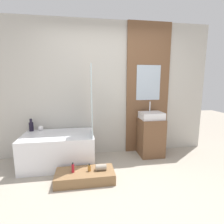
{
  "coord_description": "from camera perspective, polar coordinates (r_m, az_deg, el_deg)",
  "views": [
    {
      "loc": [
        -0.45,
        -1.89,
        1.47
      ],
      "look_at": [
        -0.03,
        0.69,
        1.01
      ],
      "focal_mm": 28.0,
      "sensor_mm": 36.0,
      "label": 1
    }
  ],
  "objects": [
    {
      "name": "wall_wood_accent",
      "position": [
        3.66,
        11.61,
        7.33
      ],
      "size": [
        0.89,
        0.04,
        2.6
      ],
      "color": "brown",
      "rests_on": "ground_plane"
    },
    {
      "name": "vase_round_light",
      "position": [
        3.53,
        -22.29,
        -4.91
      ],
      "size": [
        0.1,
        0.1,
        0.1
      ],
      "primitive_type": "sphere",
      "color": "white",
      "rests_on": "bathtub"
    },
    {
      "name": "towel_roll",
      "position": [
        2.74,
        -3.62,
        -17.54
      ],
      "size": [
        0.16,
        0.09,
        0.09
      ],
      "primitive_type": "cylinder",
      "rotation": [
        0.0,
        1.57,
        0.0
      ],
      "color": "gray",
      "rests_on": "wooden_step_bench"
    },
    {
      "name": "bottle_soap_primary",
      "position": [
        2.73,
        -12.65,
        -17.41
      ],
      "size": [
        0.04,
        0.04,
        0.15
      ],
      "color": "#B21928",
      "rests_on": "wooden_step_bench"
    },
    {
      "name": "sink",
      "position": [
        3.49,
        12.74,
        -1.13
      ],
      "size": [
        0.43,
        0.36,
        0.33
      ],
      "color": "white",
      "rests_on": "vanity_cabinet"
    },
    {
      "name": "bathtub",
      "position": [
        3.29,
        -16.88,
        -11.55
      ],
      "size": [
        1.22,
        0.76,
        0.56
      ],
      "color": "white",
      "rests_on": "ground_plane"
    },
    {
      "name": "glass_shower_screen",
      "position": [
        2.93,
        -6.8,
        3.65
      ],
      "size": [
        0.01,
        0.46,
        1.18
      ],
      "primitive_type": "cube",
      "color": "silver",
      "rests_on": "bathtub"
    },
    {
      "name": "wooden_step_bench",
      "position": [
        2.79,
        -8.76,
        -19.97
      ],
      "size": [
        0.86,
        0.39,
        0.15
      ],
      "primitive_type": "cube",
      "color": "olive",
      "rests_on": "ground_plane"
    },
    {
      "name": "ground_plane",
      "position": [
        2.43,
        3.82,
        -27.09
      ],
      "size": [
        12.0,
        12.0,
        0.0
      ],
      "primitive_type": "plane",
      "color": "#A39989"
    },
    {
      "name": "vase_tall_dark",
      "position": [
        3.56,
        -24.87,
        -4.18
      ],
      "size": [
        0.08,
        0.08,
        0.23
      ],
      "color": "black",
      "rests_on": "bathtub"
    },
    {
      "name": "wall_tiled_back",
      "position": [
        3.5,
        -1.78,
        7.29
      ],
      "size": [
        4.2,
        0.06,
        2.6
      ],
      "primitive_type": "cube",
      "color": "#B7B2A8",
      "rests_on": "ground_plane"
    },
    {
      "name": "vanity_cabinet",
      "position": [
        3.6,
        12.47,
        -7.98
      ],
      "size": [
        0.45,
        0.45,
        0.74
      ],
      "primitive_type": "cube",
      "color": "brown",
      "rests_on": "ground_plane"
    },
    {
      "name": "bottle_soap_secondary",
      "position": [
        2.73,
        -7.41,
        -17.63
      ],
      "size": [
        0.04,
        0.04,
        0.11
      ],
      "color": "#B2752D",
      "rests_on": "wooden_step_bench"
    }
  ]
}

